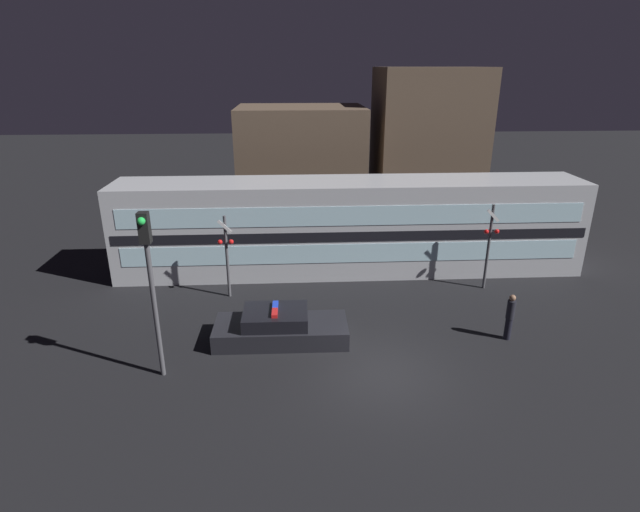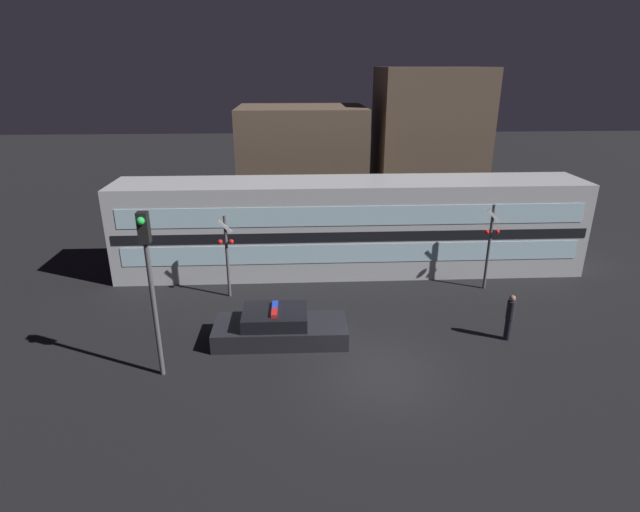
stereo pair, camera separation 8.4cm
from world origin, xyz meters
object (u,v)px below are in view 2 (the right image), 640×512
at_px(police_car, 279,328).
at_px(pedestrian, 510,317).
at_px(train, 350,226).
at_px(traffic_light_corner, 149,272).
at_px(crossing_signal_near, 490,243).

xyz_separation_m(police_car, pedestrian, (8.05, -0.38, 0.41)).
height_order(train, pedestrian, train).
xyz_separation_m(police_car, traffic_light_corner, (-3.63, -1.94, 3.03)).
relative_size(pedestrian, crossing_signal_near, 0.46).
bearing_deg(pedestrian, crossing_signal_near, 80.19).
height_order(pedestrian, crossing_signal_near, crossing_signal_near).
distance_m(police_car, traffic_light_corner, 5.11).
bearing_deg(police_car, pedestrian, -2.08).
xyz_separation_m(train, crossing_signal_near, (5.64, -2.49, -0.05)).
relative_size(police_car, pedestrian, 2.73).
xyz_separation_m(pedestrian, traffic_light_corner, (-11.68, -1.55, 2.62)).
xyz_separation_m(police_car, crossing_signal_near, (8.79, 3.89, 1.62)).
xyz_separation_m(crossing_signal_near, traffic_light_corner, (-12.42, -5.83, 1.41)).
bearing_deg(crossing_signal_near, traffic_light_corner, -154.86).
relative_size(train, traffic_light_corner, 4.00).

